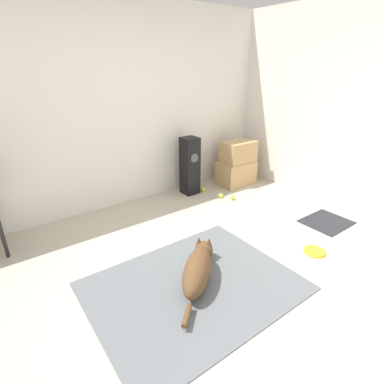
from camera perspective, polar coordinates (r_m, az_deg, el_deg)
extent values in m
plane|color=#BCB29E|center=(2.68, 1.44, -18.76)|extent=(12.00, 12.00, 0.00)
cube|color=silver|center=(3.91, -18.15, 14.48)|extent=(8.00, 0.06, 2.55)
cube|color=silver|center=(4.17, 32.05, 12.67)|extent=(0.06, 8.00, 2.55)
cube|color=slate|center=(2.74, 0.35, -17.46)|extent=(1.74, 1.36, 0.01)
ellipsoid|color=brown|center=(2.68, 0.98, -14.82)|extent=(0.63, 0.61, 0.27)
sphere|color=brown|center=(3.00, 2.24, -11.01)|extent=(0.18, 0.18, 0.18)
cone|color=brown|center=(2.96, 1.31, -9.25)|extent=(0.06, 0.06, 0.08)
cone|color=brown|center=(2.95, 3.27, -9.44)|extent=(0.06, 0.06, 0.08)
cylinder|color=brown|center=(2.41, -0.96, -22.45)|extent=(0.18, 0.18, 0.04)
cylinder|color=yellow|center=(3.40, 22.30, -10.47)|extent=(0.21, 0.21, 0.02)
torus|color=yellow|center=(3.39, 22.32, -10.37)|extent=(0.22, 0.22, 0.02)
cube|color=tan|center=(4.87, 8.36, 3.65)|extent=(0.58, 0.38, 0.37)
cube|color=tan|center=(4.77, 8.79, 7.60)|extent=(0.52, 0.34, 0.32)
cube|color=black|center=(4.39, -0.41, 4.98)|extent=(0.23, 0.23, 0.84)
cylinder|color=#4C4C51|center=(4.25, 0.50, 6.47)|extent=(0.12, 0.00, 0.12)
cylinder|color=black|center=(3.49, -32.44, -6.85)|extent=(0.04, 0.04, 0.52)
sphere|color=#C6E033|center=(4.56, 2.10, 0.47)|extent=(0.07, 0.07, 0.07)
sphere|color=#C6E033|center=(4.36, 5.53, -0.70)|extent=(0.07, 0.07, 0.07)
sphere|color=#C6E033|center=(4.32, 7.72, -1.07)|extent=(0.07, 0.07, 0.07)
cube|color=#28282D|center=(4.06, 24.24, -5.21)|extent=(0.57, 0.48, 0.01)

